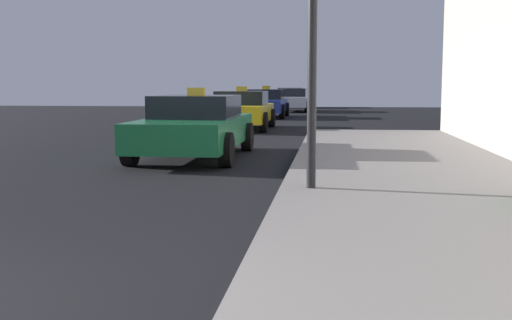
% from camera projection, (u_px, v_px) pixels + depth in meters
% --- Properties ---
extents(car_green, '(2.02, 4.56, 1.43)m').
position_uv_depth(car_green, '(195.00, 126.00, 13.27)').
color(car_green, '#196638').
rests_on(car_green, ground_plane).
extents(car_yellow, '(2.03, 4.21, 1.43)m').
position_uv_depth(car_yellow, '(241.00, 110.00, 21.69)').
color(car_yellow, yellow).
rests_on(car_yellow, ground_plane).
extents(car_blue, '(1.93, 4.32, 1.43)m').
position_uv_depth(car_blue, '(266.00, 103.00, 29.56)').
color(car_blue, '#233899').
rests_on(car_blue, ground_plane).
extents(car_white, '(1.94, 4.30, 1.27)m').
position_uv_depth(car_white, '(292.00, 100.00, 36.04)').
color(car_white, white).
rests_on(car_white, ground_plane).
extents(car_silver, '(1.97, 4.41, 1.27)m').
position_uv_depth(car_silver, '(290.00, 97.00, 42.61)').
color(car_silver, '#B7B7BF').
rests_on(car_silver, ground_plane).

